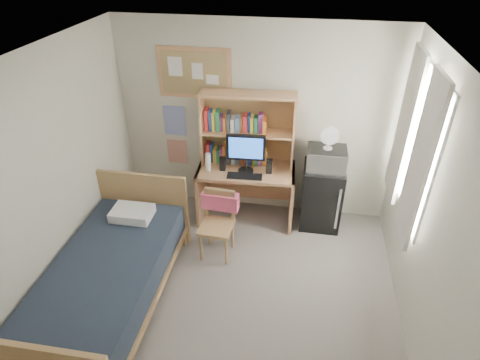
% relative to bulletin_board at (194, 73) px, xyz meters
% --- Properties ---
extents(floor, '(3.60, 4.20, 0.02)m').
position_rel_bulletin_board_xyz_m(floor, '(0.78, -2.08, -1.93)').
color(floor, gray).
rests_on(floor, ground).
extents(ceiling, '(3.60, 4.20, 0.02)m').
position_rel_bulletin_board_xyz_m(ceiling, '(0.78, -2.08, 0.68)').
color(ceiling, silver).
rests_on(ceiling, wall_back).
extents(wall_back, '(3.60, 0.04, 2.60)m').
position_rel_bulletin_board_xyz_m(wall_back, '(0.78, 0.02, -0.62)').
color(wall_back, beige).
rests_on(wall_back, floor).
extents(wall_left, '(0.04, 4.20, 2.60)m').
position_rel_bulletin_board_xyz_m(wall_left, '(-1.02, -2.08, -0.62)').
color(wall_left, beige).
rests_on(wall_left, floor).
extents(wall_right, '(0.04, 4.20, 2.60)m').
position_rel_bulletin_board_xyz_m(wall_right, '(2.58, -2.08, -0.62)').
color(wall_right, beige).
rests_on(wall_right, floor).
extents(window_unit, '(0.10, 1.40, 1.70)m').
position_rel_bulletin_board_xyz_m(window_unit, '(2.53, -0.88, -0.32)').
color(window_unit, white).
rests_on(window_unit, wall_right).
extents(curtain_left, '(0.04, 0.55, 1.70)m').
position_rel_bulletin_board_xyz_m(curtain_left, '(2.50, -1.28, -0.32)').
color(curtain_left, silver).
rests_on(curtain_left, wall_right).
extents(curtain_right, '(0.04, 0.55, 1.70)m').
position_rel_bulletin_board_xyz_m(curtain_right, '(2.50, -0.48, -0.32)').
color(curtain_right, silver).
rests_on(curtain_right, wall_right).
extents(bulletin_board, '(0.94, 0.03, 0.64)m').
position_rel_bulletin_board_xyz_m(bulletin_board, '(0.00, 0.00, 0.00)').
color(bulletin_board, tan).
rests_on(bulletin_board, wall_back).
extents(poster_wave, '(0.30, 0.01, 0.42)m').
position_rel_bulletin_board_xyz_m(poster_wave, '(-0.32, 0.01, -0.67)').
color(poster_wave, '#2A3BA8').
rests_on(poster_wave, wall_back).
extents(poster_japan, '(0.28, 0.01, 0.36)m').
position_rel_bulletin_board_xyz_m(poster_japan, '(-0.32, 0.01, -1.14)').
color(poster_japan, '#BD3F21').
rests_on(poster_japan, wall_back).
extents(desk, '(1.30, 0.70, 0.79)m').
position_rel_bulletin_board_xyz_m(desk, '(0.72, -0.32, -1.52)').
color(desk, tan).
rests_on(desk, floor).
extents(desk_chair, '(0.45, 0.45, 0.85)m').
position_rel_bulletin_board_xyz_m(desk_chair, '(0.48, -1.11, -1.49)').
color(desk_chair, tan).
rests_on(desk_chair, floor).
extents(mini_fridge, '(0.52, 0.52, 0.88)m').
position_rel_bulletin_board_xyz_m(mini_fridge, '(1.72, -0.26, -1.48)').
color(mini_fridge, black).
rests_on(mini_fridge, floor).
extents(bed, '(1.10, 2.17, 0.59)m').
position_rel_bulletin_board_xyz_m(bed, '(-0.46, -2.06, -1.62)').
color(bed, '#1A222F').
rests_on(bed, floor).
extents(hutch, '(1.21, 0.37, 0.97)m').
position_rel_bulletin_board_xyz_m(hutch, '(0.71, -0.17, -0.64)').
color(hutch, tan).
rests_on(hutch, desk).
extents(monitor, '(0.49, 0.07, 0.52)m').
position_rel_bulletin_board_xyz_m(monitor, '(0.72, -0.38, -0.87)').
color(monitor, black).
rests_on(monitor, desk).
extents(keyboard, '(0.45, 0.17, 0.02)m').
position_rel_bulletin_board_xyz_m(keyboard, '(0.73, -0.52, -1.12)').
color(keyboard, black).
rests_on(keyboard, desk).
extents(speaker_left, '(0.08, 0.08, 0.18)m').
position_rel_bulletin_board_xyz_m(speaker_left, '(0.42, -0.40, -1.04)').
color(speaker_left, black).
rests_on(speaker_left, desk).
extents(speaker_right, '(0.08, 0.08, 0.19)m').
position_rel_bulletin_board_xyz_m(speaker_right, '(1.02, -0.36, -1.04)').
color(speaker_right, black).
rests_on(speaker_right, desk).
extents(water_bottle, '(0.08, 0.08, 0.24)m').
position_rel_bulletin_board_xyz_m(water_bottle, '(0.24, -0.45, -1.01)').
color(water_bottle, white).
rests_on(water_bottle, desk).
extents(hoodie, '(0.46, 0.16, 0.21)m').
position_rel_bulletin_board_xyz_m(hoodie, '(0.49, -0.91, -1.26)').
color(hoodie, '#F85E83').
rests_on(hoodie, desk_chair).
extents(microwave, '(0.48, 0.37, 0.28)m').
position_rel_bulletin_board_xyz_m(microwave, '(1.72, -0.28, -0.90)').
color(microwave, silver).
rests_on(microwave, mini_fridge).
extents(desk_fan, '(0.23, 0.23, 0.28)m').
position_rel_bulletin_board_xyz_m(desk_fan, '(1.72, -0.28, -0.62)').
color(desk_fan, white).
rests_on(desk_fan, microwave).
extents(pillow, '(0.46, 0.33, 0.11)m').
position_rel_bulletin_board_xyz_m(pillow, '(-0.47, -1.31, -1.27)').
color(pillow, white).
rests_on(pillow, bed).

